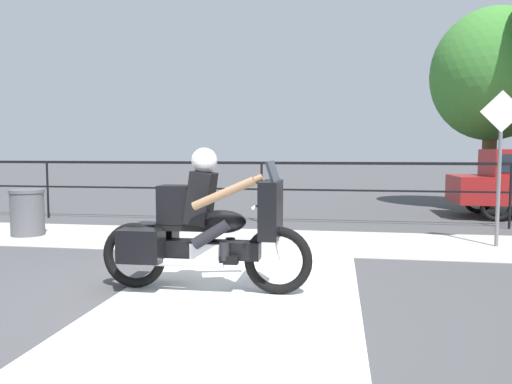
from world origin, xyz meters
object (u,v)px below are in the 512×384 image
(street_sign, at_px, (500,151))
(tree_behind_sign, at_px, (492,75))
(motorcycle, at_px, (204,228))
(trash_bin, at_px, (27,212))

(street_sign, relative_size, tree_behind_sign, 0.47)
(motorcycle, distance_m, street_sign, 5.32)
(motorcycle, distance_m, trash_bin, 5.20)
(motorcycle, height_order, street_sign, street_sign)
(trash_bin, bearing_deg, street_sign, 1.85)
(street_sign, xyz_separation_m, tree_behind_sign, (1.45, 5.77, 2.02))
(trash_bin, bearing_deg, motorcycle, -35.61)
(motorcycle, distance_m, tree_behind_sign, 11.01)
(motorcycle, xyz_separation_m, trash_bin, (-4.22, 3.02, -0.28))
(motorcycle, bearing_deg, trash_bin, 139.92)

